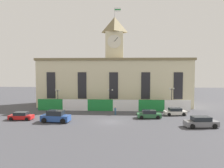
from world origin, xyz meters
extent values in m
plane|color=#424247|center=(0.00, 0.00, 0.00)|extent=(160.00, 160.00, 0.00)
cube|color=beige|center=(0.00, 19.11, 5.83)|extent=(38.47, 10.50, 11.66)
cube|color=olive|center=(0.00, 19.11, 11.96)|extent=(39.07, 11.10, 0.60)
cube|color=beige|center=(0.00, 19.11, 15.71)|extent=(4.50, 4.50, 6.88)
pyramid|color=olive|center=(0.00, 19.11, 21.17)|extent=(4.95, 4.95, 4.05)
cylinder|color=silver|center=(0.00, 16.80, 16.53)|extent=(3.42, 0.12, 3.42)
cube|color=black|center=(0.47, 16.73, 17.05)|extent=(1.02, 0.06, 1.11)
cylinder|color=#B2B2B7|center=(0.00, 19.11, 24.40)|extent=(0.10, 0.10, 2.40)
cube|color=white|center=(0.80, 19.11, 25.05)|extent=(1.60, 0.06, 1.00)
cube|color=#1E8438|center=(0.80, 19.07, 25.05)|extent=(1.60, 0.04, 0.28)
cube|color=#232328|center=(-15.39, 13.78, 5.60)|extent=(2.12, 0.16, 6.42)
cube|color=#232328|center=(-7.69, 13.78, 5.60)|extent=(2.12, 0.16, 6.42)
cube|color=#232328|center=(0.00, 13.78, 5.60)|extent=(2.12, 0.16, 6.42)
cube|color=#232328|center=(7.69, 13.78, 5.60)|extent=(2.12, 0.16, 6.42)
cube|color=#232328|center=(15.39, 13.78, 5.60)|extent=(2.12, 0.16, 6.42)
cube|color=#1E8438|center=(-14.52, 10.47, 1.32)|extent=(5.81, 0.12, 2.63)
cube|color=white|center=(-8.71, 10.47, 1.32)|extent=(5.81, 0.12, 2.63)
cube|color=#1E8438|center=(-2.90, 10.47, 1.32)|extent=(5.81, 0.12, 2.63)
cube|color=white|center=(2.90, 10.47, 1.32)|extent=(5.81, 0.12, 2.63)
cube|color=#1E8438|center=(8.71, 10.47, 1.32)|extent=(5.81, 0.12, 2.63)
cube|color=white|center=(14.52, 10.47, 1.32)|extent=(5.81, 0.12, 2.63)
cylinder|color=black|center=(-13.04, 11.49, 2.30)|extent=(0.14, 0.14, 4.61)
cube|color=black|center=(-13.04, 11.49, 4.46)|extent=(0.90, 0.08, 0.08)
sphere|color=white|center=(-13.49, 11.49, 4.64)|extent=(0.36, 0.36, 0.36)
sphere|color=white|center=(-12.59, 11.49, 4.64)|extent=(0.36, 0.36, 0.36)
cylinder|color=black|center=(-0.65, 11.49, 2.35)|extent=(0.14, 0.14, 4.70)
cube|color=black|center=(-0.65, 11.49, 4.55)|extent=(0.90, 0.08, 0.08)
sphere|color=white|center=(-1.10, 11.49, 4.73)|extent=(0.36, 0.36, 0.36)
sphere|color=white|center=(-0.20, 11.49, 4.73)|extent=(0.36, 0.36, 0.36)
cylinder|color=black|center=(13.39, 11.49, 2.56)|extent=(0.14, 0.14, 5.11)
cube|color=black|center=(13.39, 11.49, 4.96)|extent=(0.90, 0.08, 0.08)
sphere|color=white|center=(12.94, 11.49, 5.14)|extent=(0.36, 0.36, 0.36)
sphere|color=white|center=(13.84, 11.49, 5.14)|extent=(0.36, 0.36, 0.36)
cube|color=white|center=(13.10, 6.63, 0.52)|extent=(4.65, 2.23, 0.74)
cube|color=#1E2328|center=(13.10, 6.63, 1.20)|extent=(2.63, 1.89, 0.61)
cylinder|color=black|center=(11.66, 5.59, 0.33)|extent=(0.69, 0.39, 0.66)
cylinder|color=black|center=(11.49, 7.38, 0.33)|extent=(0.69, 0.39, 0.66)
cylinder|color=black|center=(14.71, 5.89, 0.33)|extent=(0.69, 0.39, 0.66)
cylinder|color=black|center=(14.53, 7.68, 0.33)|extent=(0.69, 0.39, 0.66)
cube|color=#284C99|center=(-9.72, -0.68, 0.73)|extent=(5.27, 2.48, 1.04)
cube|color=#1E2328|center=(-9.72, -0.68, 1.67)|extent=(2.97, 2.10, 0.85)
cylinder|color=black|center=(-11.54, -1.51, 0.46)|extent=(0.95, 0.45, 0.92)
cylinder|color=black|center=(-11.35, 0.48, 0.46)|extent=(0.95, 0.45, 0.92)
cylinder|color=black|center=(-8.09, -1.84, 0.46)|extent=(0.95, 0.45, 0.92)
cylinder|color=black|center=(-7.89, 0.15, 0.46)|extent=(0.95, 0.45, 0.92)
cube|color=#2D663D|center=(7.38, 3.47, 0.54)|extent=(4.69, 2.03, 0.77)
cube|color=#1E2328|center=(7.38, 3.47, 1.24)|extent=(2.61, 1.78, 0.63)
cylinder|color=black|center=(5.87, 2.50, 0.34)|extent=(0.70, 0.36, 0.68)
cylinder|color=black|center=(5.77, 4.29, 0.34)|extent=(0.70, 0.36, 0.68)
cylinder|color=black|center=(8.99, 2.65, 0.34)|extent=(0.70, 0.36, 0.68)
cylinder|color=black|center=(8.90, 4.45, 0.34)|extent=(0.70, 0.36, 0.68)
cube|color=slate|center=(15.10, -2.82, 0.61)|extent=(5.46, 2.46, 0.87)
cube|color=#1E2328|center=(15.10, -2.82, 1.40)|extent=(3.07, 2.09, 0.71)
cylinder|color=black|center=(16.80, -1.67, 0.39)|extent=(0.80, 0.43, 0.77)
cylinder|color=black|center=(16.98, -3.66, 0.39)|extent=(0.80, 0.43, 0.77)
cylinder|color=black|center=(13.21, -1.98, 0.39)|extent=(0.80, 0.43, 0.77)
cylinder|color=black|center=(13.39, -3.97, 0.39)|extent=(0.80, 0.43, 0.77)
cube|color=red|center=(-16.83, 0.87, 0.50)|extent=(4.41, 1.83, 0.72)
cube|color=#1E2328|center=(-16.83, 0.87, 1.16)|extent=(2.43, 1.67, 0.59)
cylinder|color=black|center=(-15.33, 1.76, 0.32)|extent=(0.64, 0.33, 0.64)
cylinder|color=black|center=(-15.34, -0.04, 0.32)|extent=(0.64, 0.33, 0.64)
cylinder|color=black|center=(-18.32, 1.78, 0.32)|extent=(0.64, 0.33, 0.64)
cylinder|color=black|center=(-18.34, -0.02, 0.32)|extent=(0.64, 0.33, 0.64)
cylinder|color=#33567A|center=(0.64, 6.37, 0.40)|extent=(0.18, 0.18, 0.80)
cylinder|color=#33567A|center=(0.78, 6.19, 0.40)|extent=(0.18, 0.18, 0.80)
cylinder|color=#33567A|center=(0.71, 6.28, 1.12)|extent=(0.52, 0.52, 0.63)
sphere|color=tan|center=(0.71, 6.28, 1.57)|extent=(0.27, 0.27, 0.27)
camera|label=1|loc=(2.50, -38.72, 9.28)|focal=35.00mm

